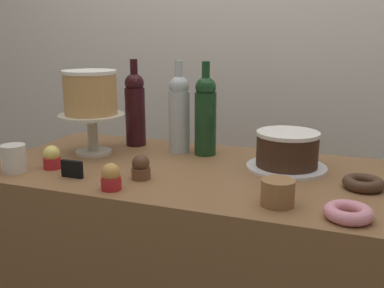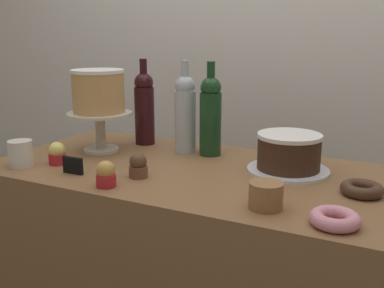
% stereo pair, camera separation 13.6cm
% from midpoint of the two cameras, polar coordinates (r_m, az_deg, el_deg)
% --- Properties ---
extents(back_wall, '(6.00, 0.05, 2.60)m').
position_cam_midpoint_polar(back_wall, '(2.17, 6.68, 13.12)').
color(back_wall, silver).
rests_on(back_wall, ground_plane).
extents(cake_stand_pedestal, '(0.23, 0.23, 0.14)m').
position_cam_midpoint_polar(cake_stand_pedestal, '(1.59, -15.32, 2.14)').
color(cake_stand_pedestal, beige).
rests_on(cake_stand_pedestal, display_counter).
extents(white_layer_cake, '(0.19, 0.19, 0.15)m').
position_cam_midpoint_polar(white_layer_cake, '(1.57, -15.60, 6.49)').
color(white_layer_cake, tan).
rests_on(white_layer_cake, cake_stand_pedestal).
extents(silver_serving_platter, '(0.25, 0.25, 0.01)m').
position_cam_midpoint_polar(silver_serving_platter, '(1.40, 9.51, -3.03)').
color(silver_serving_platter, white).
rests_on(silver_serving_platter, display_counter).
extents(chocolate_round_cake, '(0.20, 0.20, 0.11)m').
position_cam_midpoint_polar(chocolate_round_cake, '(1.38, 9.61, -0.65)').
color(chocolate_round_cake, '#3D2619').
rests_on(chocolate_round_cake, silver_serving_platter).
extents(wine_bottle_clear, '(0.08, 0.08, 0.33)m').
position_cam_midpoint_polar(wine_bottle_clear, '(1.55, -4.20, 4.11)').
color(wine_bottle_clear, '#B2BCC1').
rests_on(wine_bottle_clear, display_counter).
extents(wine_bottle_dark_red, '(0.08, 0.08, 0.33)m').
position_cam_midpoint_polar(wine_bottle_dark_red, '(1.67, -9.77, 4.66)').
color(wine_bottle_dark_red, black).
rests_on(wine_bottle_dark_red, display_counter).
extents(wine_bottle_green, '(0.08, 0.08, 0.33)m').
position_cam_midpoint_polar(wine_bottle_green, '(1.51, -0.81, 3.89)').
color(wine_bottle_green, '#193D1E').
rests_on(wine_bottle_green, display_counter).
extents(cupcake_caramel, '(0.06, 0.06, 0.07)m').
position_cam_midpoint_polar(cupcake_caramel, '(1.22, -13.70, -4.29)').
color(cupcake_caramel, red).
rests_on(cupcake_caramel, display_counter).
extents(cupcake_lemon, '(0.06, 0.06, 0.07)m').
position_cam_midpoint_polar(cupcake_lemon, '(1.47, -20.39, -1.72)').
color(cupcake_lemon, red).
rests_on(cupcake_lemon, display_counter).
extents(cupcake_chocolate, '(0.06, 0.06, 0.07)m').
position_cam_midpoint_polar(cupcake_chocolate, '(1.29, -9.71, -3.08)').
color(cupcake_chocolate, brown).
rests_on(cupcake_chocolate, display_counter).
extents(donut_pink, '(0.11, 0.11, 0.03)m').
position_cam_midpoint_polar(donut_pink, '(1.05, 16.27, -8.66)').
color(donut_pink, pink).
rests_on(donut_pink, display_counter).
extents(donut_chocolate, '(0.11, 0.11, 0.03)m').
position_cam_midpoint_polar(donut_chocolate, '(1.27, 18.63, -4.91)').
color(donut_chocolate, '#472D1E').
rests_on(donut_chocolate, display_counter).
extents(cookie_stack, '(0.08, 0.08, 0.07)m').
position_cam_midpoint_polar(cookie_stack, '(1.09, 7.63, -6.36)').
color(cookie_stack, olive).
rests_on(cookie_stack, display_counter).
extents(price_sign_chalkboard, '(0.07, 0.01, 0.05)m').
position_cam_midpoint_polar(price_sign_chalkboard, '(1.36, -18.21, -3.17)').
color(price_sign_chalkboard, black).
rests_on(price_sign_chalkboard, display_counter).
extents(coffee_cup_ceramic, '(0.08, 0.08, 0.09)m').
position_cam_midpoint_polar(coffee_cup_ceramic, '(1.47, -24.74, -1.76)').
color(coffee_cup_ceramic, silver).
rests_on(coffee_cup_ceramic, display_counter).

